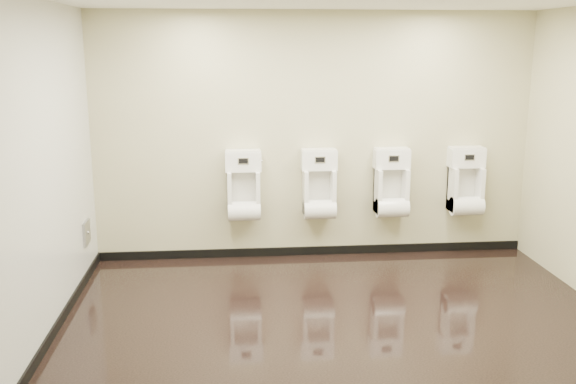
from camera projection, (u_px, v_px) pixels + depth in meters
name	position (u px, v px, depth m)	size (l,w,h in m)	color
ground	(338.00, 315.00, 5.90)	(5.00, 3.50, 0.00)	black
back_wall	(315.00, 137.00, 7.28)	(5.00, 0.02, 2.80)	#BEBA8E
front_wall	(391.00, 219.00, 3.88)	(5.00, 0.02, 2.80)	#BEBA8E
left_wall	(46.00, 171.00, 5.36)	(0.02, 3.50, 2.80)	#BEBA8E
tile_overlay_left	(47.00, 171.00, 5.36)	(0.01, 3.50, 2.80)	silver
skirting_back	(314.00, 251.00, 7.57)	(5.00, 0.02, 0.10)	black
skirting_left	(60.00, 320.00, 5.67)	(0.02, 3.50, 0.10)	black
access_panel	(87.00, 233.00, 6.73)	(0.04, 0.25, 0.25)	#9E9EA3
urinal_0	(244.00, 191.00, 7.20)	(0.41, 0.31, 0.77)	white
urinal_1	(319.00, 189.00, 7.28)	(0.41, 0.31, 0.77)	white
urinal_2	(391.00, 188.00, 7.36)	(0.41, 0.31, 0.77)	white
urinal_3	(466.00, 186.00, 7.43)	(0.41, 0.31, 0.77)	white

